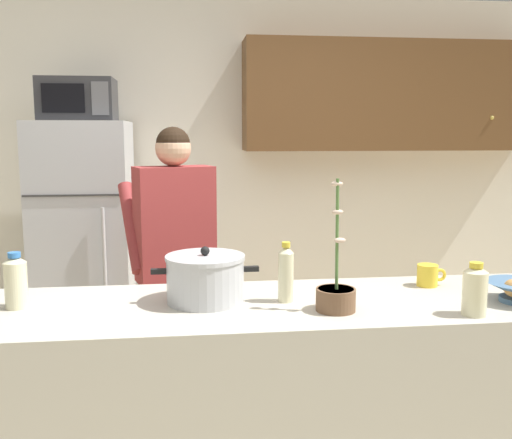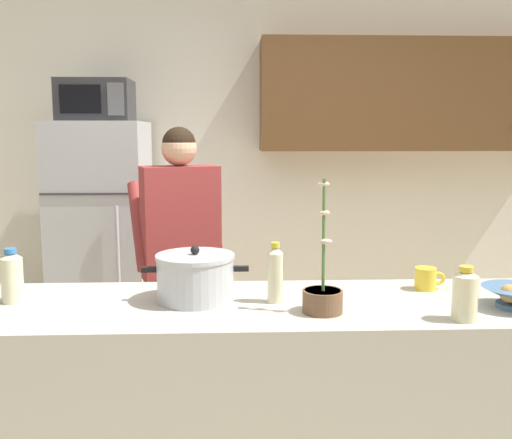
{
  "view_description": "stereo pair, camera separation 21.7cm",
  "coord_description": "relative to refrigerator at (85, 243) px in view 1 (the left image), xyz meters",
  "views": [
    {
      "loc": [
        -0.33,
        -2.17,
        1.58
      ],
      "look_at": [
        0.0,
        0.55,
        1.17
      ],
      "focal_mm": 40.4,
      "sensor_mm": 36.0,
      "label": 1
    },
    {
      "loc": [
        -0.11,
        -2.19,
        1.58
      ],
      "look_at": [
        0.0,
        0.55,
        1.17
      ],
      "focal_mm": 40.4,
      "sensor_mm": 36.0,
      "label": 2
    }
  ],
  "objects": [
    {
      "name": "bottle_far_corner",
      "position": [
        0.05,
        -1.8,
        0.19
      ],
      "size": [
        0.09,
        0.09,
        0.22
      ],
      "color": "beige",
      "rests_on": "kitchen_island"
    },
    {
      "name": "kitchen_island",
      "position": [
        1.03,
        -1.85,
        -0.37
      ],
      "size": [
        2.52,
        0.68,
        0.92
      ],
      "primitive_type": "cube",
      "color": "#BCB7A8",
      "rests_on": "ground"
    },
    {
      "name": "microwave",
      "position": [
        0.0,
        -0.02,
        0.97
      ],
      "size": [
        0.48,
        0.37,
        0.28
      ],
      "color": "#2D2D30",
      "rests_on": "refrigerator"
    },
    {
      "name": "bottle_mid_counter",
      "position": [
        1.75,
        -2.09,
        0.19
      ],
      "size": [
        0.09,
        0.09,
        0.2
      ],
      "color": "beige",
      "rests_on": "kitchen_island"
    },
    {
      "name": "refrigerator",
      "position": [
        0.0,
        0.0,
        0.0
      ],
      "size": [
        0.64,
        0.68,
        1.66
      ],
      "color": "#B7BABF",
      "rests_on": "ground"
    },
    {
      "name": "potted_orchid",
      "position": [
        1.26,
        -1.98,
        0.15
      ],
      "size": [
        0.15,
        0.15,
        0.5
      ],
      "color": "brown",
      "rests_on": "kitchen_island"
    },
    {
      "name": "bottle_near_edge",
      "position": [
        1.09,
        -1.84,
        0.21
      ],
      "size": [
        0.06,
        0.06,
        0.24
      ],
      "color": "beige",
      "rests_on": "kitchen_island"
    },
    {
      "name": "coffee_mug",
      "position": [
        1.75,
        -1.68,
        0.14
      ],
      "size": [
        0.13,
        0.09,
        0.1
      ],
      "color": "yellow",
      "rests_on": "kitchen_island"
    },
    {
      "name": "person_near_pot",
      "position": [
        0.63,
        -0.92,
        0.17
      ],
      "size": [
        0.58,
        0.52,
        1.62
      ],
      "color": "#726656",
      "rests_on": "ground"
    },
    {
      "name": "cooking_pot",
      "position": [
        0.77,
        -1.8,
        0.18
      ],
      "size": [
        0.42,
        0.31,
        0.22
      ],
      "color": "silver",
      "rests_on": "kitchen_island"
    },
    {
      "name": "back_wall_unit",
      "position": [
        1.33,
        0.39,
        0.6
      ],
      "size": [
        6.0,
        0.48,
        2.6
      ],
      "color": "silver",
      "rests_on": "ground"
    }
  ]
}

